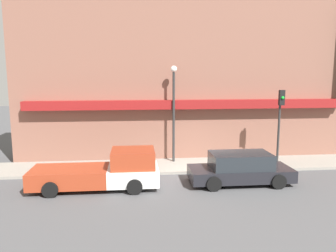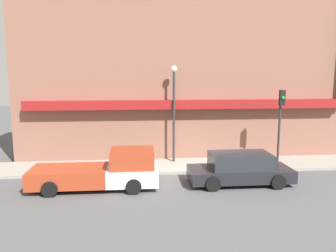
{
  "view_description": "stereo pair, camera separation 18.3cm",
  "coord_description": "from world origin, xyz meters",
  "px_view_note": "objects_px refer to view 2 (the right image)",
  "views": [
    {
      "loc": [
        -3.0,
        -16.0,
        5.01
      ],
      "look_at": [
        -1.27,
        1.1,
        2.34
      ],
      "focal_mm": 35.0,
      "sensor_mm": 36.0,
      "label": 1
    },
    {
      "loc": [
        -2.81,
        -16.02,
        5.01
      ],
      "look_at": [
        -1.27,
        1.1,
        2.34
      ],
      "focal_mm": 35.0,
      "sensor_mm": 36.0,
      "label": 2
    }
  ],
  "objects_px": {
    "parked_car": "(240,169)",
    "street_lamp": "(174,102)",
    "traffic_light": "(281,115)",
    "pickup_truck": "(104,171)",
    "fire_hydrant": "(210,163)"
  },
  "relations": [
    {
      "from": "parked_car",
      "to": "street_lamp",
      "type": "relative_size",
      "value": 0.88
    },
    {
      "from": "street_lamp",
      "to": "traffic_light",
      "type": "xyz_separation_m",
      "value": [
        5.53,
        -1.47,
        -0.58
      ]
    },
    {
      "from": "pickup_truck",
      "to": "traffic_light",
      "type": "distance_m",
      "value": 9.61
    },
    {
      "from": "street_lamp",
      "to": "traffic_light",
      "type": "bearing_deg",
      "value": -14.85
    },
    {
      "from": "parked_car",
      "to": "traffic_light",
      "type": "height_order",
      "value": "traffic_light"
    },
    {
      "from": "parked_car",
      "to": "fire_hydrant",
      "type": "xyz_separation_m",
      "value": [
        -0.96,
        2.07,
        -0.26
      ]
    },
    {
      "from": "street_lamp",
      "to": "traffic_light",
      "type": "distance_m",
      "value": 5.75
    },
    {
      "from": "street_lamp",
      "to": "parked_car",
      "type": "bearing_deg",
      "value": -54.13
    },
    {
      "from": "parked_car",
      "to": "traffic_light",
      "type": "bearing_deg",
      "value": 36.39
    },
    {
      "from": "parked_car",
      "to": "traffic_light",
      "type": "distance_m",
      "value": 4.26
    },
    {
      "from": "pickup_truck",
      "to": "fire_hydrant",
      "type": "bearing_deg",
      "value": 23.6
    },
    {
      "from": "traffic_light",
      "to": "street_lamp",
      "type": "bearing_deg",
      "value": 165.15
    },
    {
      "from": "street_lamp",
      "to": "traffic_light",
      "type": "relative_size",
      "value": 1.31
    },
    {
      "from": "fire_hydrant",
      "to": "traffic_light",
      "type": "relative_size",
      "value": 0.15
    },
    {
      "from": "fire_hydrant",
      "to": "street_lamp",
      "type": "distance_m",
      "value": 3.89
    }
  ]
}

